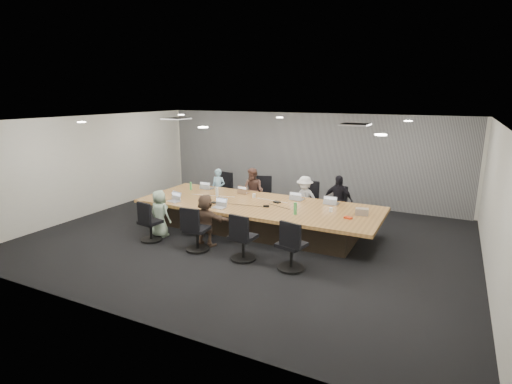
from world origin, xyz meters
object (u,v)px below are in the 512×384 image
at_px(laptop_5, 218,208).
at_px(canvas_bag, 362,212).
at_px(chair_6, 243,241).
at_px(bottle_clear, 217,192).
at_px(chair_5, 197,233).
at_px(mug_brown, 162,193).
at_px(laptop_3, 332,203).
at_px(chair_4, 150,225).
at_px(chair_2, 309,204).
at_px(person_5, 206,220).
at_px(chair_0, 224,193).
at_px(chair_1, 259,197).
at_px(conference_table, 258,216).
at_px(person_4, 160,214).
at_px(stapler, 266,206).
at_px(snack_packet, 348,218).
at_px(person_3, 338,201).
at_px(bottle_green_right, 295,209).
at_px(laptop_1, 244,193).
at_px(person_0, 218,189).
at_px(chair_7, 291,249).
at_px(bottle_green_left, 191,186).
at_px(person_2, 305,199).
at_px(chair_3, 341,209).
at_px(person_1, 253,191).
at_px(laptop_0, 208,188).
at_px(laptop_4, 174,201).
at_px(laptop_2, 297,199).

distance_m(laptop_5, canvas_bag, 3.31).
distance_m(chair_6, bottle_clear, 2.61).
xyz_separation_m(chair_5, mug_brown, (-2.00, 1.27, 0.38)).
bearing_deg(laptop_3, chair_4, 34.53).
distance_m(chair_2, person_5, 3.36).
distance_m(chair_0, chair_1, 1.17).
height_order(person_5, canvas_bag, person_5).
distance_m(conference_table, person_4, 2.39).
distance_m(stapler, snack_packet, 1.97).
xyz_separation_m(person_3, person_5, (-2.30, -2.70, -0.08)).
bearing_deg(bottle_green_right, laptop_1, 147.33).
relative_size(person_0, person_3, 0.90).
xyz_separation_m(chair_7, bottle_green_right, (-0.40, 1.23, 0.45)).
relative_size(bottle_green_right, stapler, 1.93).
relative_size(chair_1, person_4, 0.73).
height_order(conference_table, chair_1, chair_1).
bearing_deg(person_5, chair_7, 174.44).
xyz_separation_m(person_3, bottle_green_left, (-3.98, -0.90, 0.18)).
bearing_deg(laptop_3, bottle_green_right, 69.08).
relative_size(person_2, canvas_bag, 4.38).
height_order(chair_3, canvas_bag, canvas_bag).
xyz_separation_m(bottle_green_left, bottle_clear, (1.05, -0.29, 0.01)).
relative_size(person_2, laptop_5, 4.09).
bearing_deg(person_1, chair_5, -84.38).
bearing_deg(laptop_5, laptop_3, 36.49).
bearing_deg(chair_7, conference_table, 145.66).
height_order(chair_5, laptop_1, chair_5).
distance_m(laptop_0, laptop_4, 1.60).
distance_m(laptop_0, stapler, 2.54).
xyz_separation_m(person_2, laptop_2, (0.00, -0.55, 0.13)).
relative_size(laptop_0, bottle_green_left, 1.47).
distance_m(chair_2, bottle_green_right, 2.26).
bearing_deg(laptop_5, person_4, -155.73).
xyz_separation_m(chair_1, laptop_4, (-1.15, -2.50, 0.33)).
bearing_deg(person_2, mug_brown, -145.25).
xyz_separation_m(chair_4, laptop_3, (3.61, 2.50, 0.36)).
relative_size(chair_3, stapler, 5.09).
bearing_deg(canvas_bag, chair_1, 155.06).
xyz_separation_m(laptop_2, stapler, (-0.40, -1.03, 0.02)).
height_order(person_2, person_4, person_2).
xyz_separation_m(chair_5, laptop_3, (2.30, 2.50, 0.34)).
distance_m(bottle_green_left, bottle_clear, 1.09).
xyz_separation_m(chair_2, chair_5, (-1.39, -3.40, 0.01)).
distance_m(laptop_2, laptop_5, 2.12).
xyz_separation_m(person_0, laptop_4, (0.02, -2.15, 0.14)).
bearing_deg(laptop_3, mug_brown, 15.88).
height_order(laptop_1, person_3, person_3).
xyz_separation_m(conference_table, chair_4, (-1.96, -1.70, -0.02)).
distance_m(laptop_0, laptop_2, 2.73).
relative_size(chair_3, bottle_clear, 3.04).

